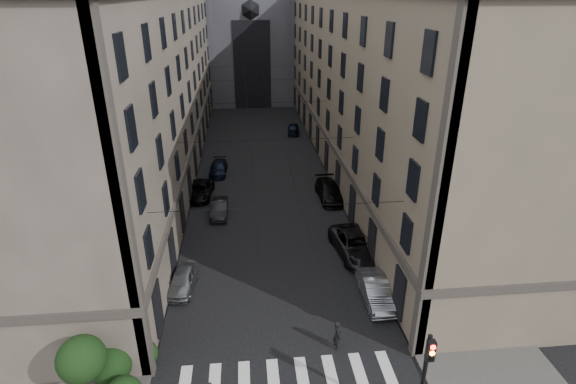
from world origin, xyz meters
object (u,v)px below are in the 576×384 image
object	(u,v)px
car_left_far	(218,168)
pedestrian	(337,335)
car_right_near	(376,291)
traffic_light_right	(425,372)
car_left_midfar	(200,190)
car_right_midfar	(330,191)
car_left_near	(183,280)
car_right_far	(293,129)
car_right_midnear	(355,245)
car_left_midnear	(219,208)

from	to	relation	value
car_left_far	pedestrian	size ratio (longest dim) A/B	2.42
car_right_near	traffic_light_right	bearing A→B (deg)	-93.52
car_left_midfar	car_right_midfar	size ratio (longest dim) A/B	0.91
car_left_near	car_left_far	world-z (taller)	car_left_near
car_right_far	car_left_near	bearing A→B (deg)	-100.67
car_left_far	car_right_midnear	size ratio (longest dim) A/B	0.74
car_right_near	car_right_midfar	distance (m)	15.58
car_left_midfar	car_right_midfar	xyz separation A→B (m)	(12.33, -1.65, 0.10)
car_left_near	car_right_midfar	distance (m)	17.98
car_left_midnear	car_left_midfar	bearing A→B (deg)	116.94
traffic_light_right	car_left_midnear	distance (m)	24.48
car_left_near	car_right_midnear	size ratio (longest dim) A/B	0.67
car_left_far	car_right_far	distance (m)	17.12
pedestrian	car_right_midfar	bearing A→B (deg)	-14.15
car_left_midnear	car_left_far	size ratio (longest dim) A/B	0.92
car_left_midnear	car_right_near	xyz separation A→B (m)	(10.40, -13.18, 0.08)
car_left_near	car_left_midfar	distance (m)	14.74
car_right_midfar	pedestrian	xyz separation A→B (m)	(-3.21, -19.47, 0.12)
traffic_light_right	car_left_far	bearing A→B (deg)	107.68
car_right_near	car_left_far	bearing A→B (deg)	115.42
car_left_near	car_right_midfar	xyz separation A→B (m)	(12.33, 13.08, 0.11)
car_left_near	car_right_near	xyz separation A→B (m)	(12.40, -2.49, 0.07)
car_left_near	car_right_near	bearing A→B (deg)	-4.75
car_left_far	car_right_midnear	world-z (taller)	car_right_midnear
car_right_near	car_right_midnear	xyz separation A→B (m)	(0.00, 5.55, 0.08)
car_left_midnear	car_right_midnear	xyz separation A→B (m)	(10.40, -7.62, 0.16)
car_left_midfar	car_right_near	size ratio (longest dim) A/B	1.08
car_left_midnear	car_right_far	bearing A→B (deg)	69.59
car_right_near	pedestrian	distance (m)	5.09
car_left_far	car_right_midfar	distance (m)	13.21
car_left_midfar	car_right_midfar	distance (m)	12.44
car_left_near	car_right_near	size ratio (longest dim) A/B	0.87
car_left_midfar	car_right_far	world-z (taller)	car_left_midfar
car_left_far	car_right_far	bearing A→B (deg)	58.25
traffic_light_right	car_right_near	distance (m)	9.47
traffic_light_right	car_right_midfar	xyz separation A→B (m)	(0.53, 24.68, -2.51)
car_right_midnear	car_right_far	size ratio (longest dim) A/B	1.55
car_right_midnear	car_right_far	bearing A→B (deg)	85.28
car_left_near	traffic_light_right	bearing A→B (deg)	-37.88
car_left_midfar	car_left_far	distance (m)	6.12
car_left_near	car_left_far	xyz separation A→B (m)	(1.51, 20.67, -0.04)
car_right_midfar	car_right_far	size ratio (longest dim) A/B	1.41
car_left_far	pedestrian	xyz separation A→B (m)	(7.61, -27.06, 0.27)
car_left_midnear	car_right_far	distance (m)	25.78
traffic_light_right	car_left_far	world-z (taller)	traffic_light_right
car_right_midnear	car_left_far	bearing A→B (deg)	114.97
car_left_near	car_right_midnear	distance (m)	12.77
pedestrian	car_right_far	bearing A→B (deg)	-7.79
car_right_midfar	pedestrian	world-z (taller)	pedestrian
traffic_light_right	pedestrian	size ratio (longest dim) A/B	2.87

